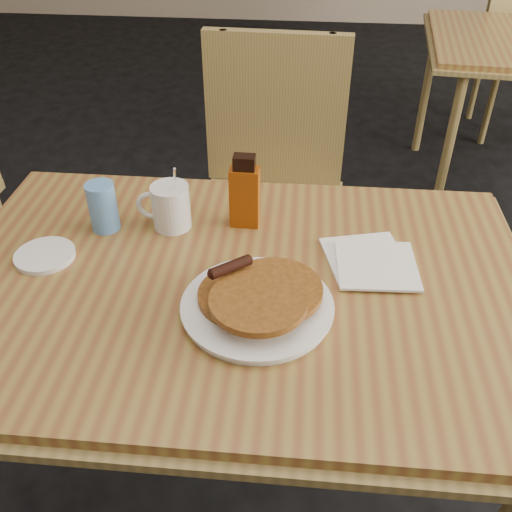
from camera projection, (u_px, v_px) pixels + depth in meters
The scene contains 9 objects.
floor at pixel (247, 500), 1.62m from camera, with size 10.00×10.00×0.00m, color black.
main_table at pixel (236, 293), 1.25m from camera, with size 1.32×0.90×0.75m.
chair_main_far at pixel (272, 170), 1.89m from camera, with size 0.49×0.49×1.03m.
pancake_plate at pixel (258, 301), 1.13m from camera, with size 0.31×0.31×0.09m.
coffee_mug at pixel (170, 206), 1.36m from camera, with size 0.13×0.09×0.17m.
syrup_bottle at pixel (245, 194), 1.35m from camera, with size 0.07×0.05×0.18m.
napkin_stack at pixel (371, 261), 1.27m from camera, with size 0.22×0.23×0.01m.
blue_tumbler at pixel (103, 207), 1.35m from camera, with size 0.07×0.07×0.12m, color #5A92D4.
side_saucer at pixel (45, 255), 1.29m from camera, with size 0.13×0.13×0.01m, color white.
Camera 1 is at (0.11, -0.87, 1.53)m, focal length 40.00 mm.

